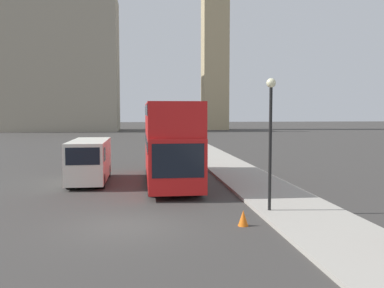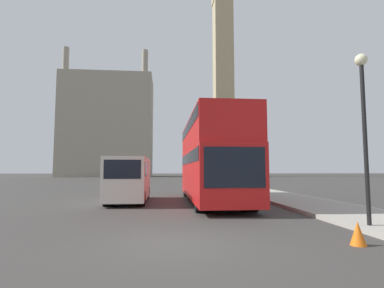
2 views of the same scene
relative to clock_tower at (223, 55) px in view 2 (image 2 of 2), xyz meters
The scene contains 7 objects.
ground_plane 88.62m from the clock_tower, 102.02° to the right, with size 300.00×300.00×0.00m, color #383533.
clock_tower is the anchor object (origin of this frame).
building_block_distant 39.89m from the clock_tower, behind, with size 23.89×13.41×33.51m.
red_double_decker_bus 79.29m from the clock_tower, 101.82° to the right, with size 2.62×10.65×4.41m.
white_van 80.33m from the clock_tower, 105.35° to the right, with size 1.98×5.66×2.37m.
street_lamp 85.35m from the clock_tower, 98.30° to the right, with size 0.36×0.36×5.07m.
traffic_cone 88.27m from the clock_tower, 99.13° to the right, with size 0.36×0.36×0.55m.
Camera 2 is at (-0.39, -7.16, 1.73)m, focal length 28.00 mm.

